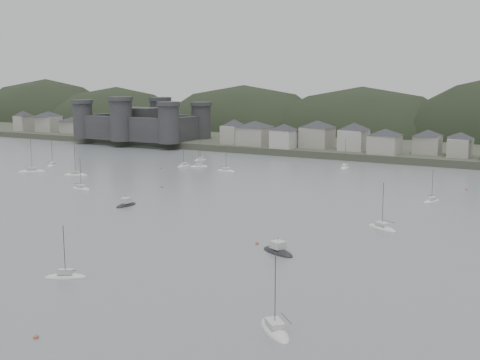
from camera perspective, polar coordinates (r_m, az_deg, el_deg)
The scene contains 8 objects.
ground at distance 108.89m, azimuth -20.39°, elevation -8.79°, with size 900.00×900.00×0.00m, color slate.
far_shore_land at distance 370.37m, azimuth 17.32°, elevation 4.18°, with size 900.00×250.00×3.00m, color #383D2D.
forested_ridge at distance 345.84m, azimuth 17.05°, elevation 1.71°, with size 851.55×103.94×102.57m.
castle at distance 317.45m, azimuth -9.39°, elevation 5.38°, with size 66.00×43.00×20.00m.
moored_fleet at distance 160.68m, azimuth -2.74°, elevation -2.32°, with size 266.17×177.56×13.70m.
motor_launch_near at distance 116.78m, azimuth 3.65°, elevation -6.82°, with size 8.84×6.31×3.99m.
motor_launch_far at distance 162.05m, azimuth -10.83°, elevation -2.34°, with size 2.75×7.19×3.72m.
mooring_buoys at distance 148.34m, azimuth -4.38°, elevation -3.35°, with size 173.41×140.57×0.70m.
Camera 1 is at (80.82, -65.06, 33.05)m, focal length 44.69 mm.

